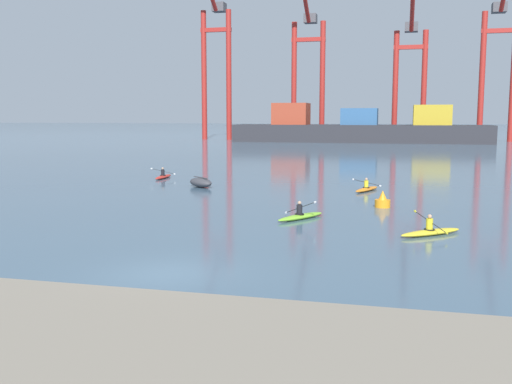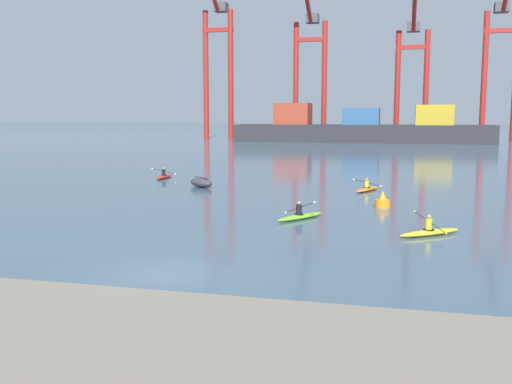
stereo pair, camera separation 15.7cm
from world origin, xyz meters
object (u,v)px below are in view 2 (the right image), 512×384
Objects in this scene: gantry_crane_east_mid at (412,64)px; channel_buoy at (382,201)px; container_barge at (360,129)px; kayak_orange at (367,189)px; kayak_lime at (300,216)px; capsized_dinghy at (201,182)px; gantry_crane_west_mid at (310,60)px; kayak_red at (164,176)px; kayak_yellow at (430,232)px; gantry_crane_east at (501,55)px; gantry_crane_west at (218,55)px.

gantry_crane_east_mid reaches higher than channel_buoy.
gantry_crane_east_mid reaches higher than container_barge.
channel_buoy is 7.51m from kayak_orange.
kayak_lime is at bearing -102.08° from kayak_orange.
capsized_dinghy is 0.84× the size of kayak_lime.
gantry_crane_west_mid reaches higher than kayak_red.
container_barge reaches higher than kayak_orange.
gantry_crane_east_mid is at bearing 90.00° from kayak_yellow.
gantry_crane_east is 12.27× the size of kayak_yellow.
kayak_lime is at bearing -81.22° from gantry_crane_west_mid.
kayak_red is (1.18, -86.43, -17.73)m from gantry_crane_west_mid.
kayak_lime reaches higher than kayak_orange.
container_barge is 33.14m from gantry_crane_east.
kayak_orange is (-3.69, -91.17, -16.22)m from gantry_crane_east_mid.
gantry_crane_west is 102.87m from channel_buoy.
kayak_red is (-17.44, 4.49, 0.00)m from kayak_orange.
kayak_red is at bearing 147.68° from channel_buoy.
channel_buoy reaches higher than kayak_orange.
kayak_red is (-21.14, -86.68, -16.22)m from gantry_crane_east_mid.
gantry_crane_west_mid is at bearing 93.98° from capsized_dinghy.
gantry_crane_east_mid is 105.07m from kayak_lime.
kayak_red is (-21.13, 19.61, 0.00)m from kayak_yellow.
capsized_dinghy is at bearing 137.77° from kayak_yellow.
channel_buoy is (-2.36, -98.56, -16.04)m from gantry_crane_east_mid.
gantry_crane_east reaches higher than kayak_red.
gantry_crane_east reaches higher than kayak_lime.
gantry_crane_west reaches higher than channel_buoy.
gantry_crane_west_mid reaches higher than kayak_lime.
gantry_crane_west is 14.16× the size of capsized_dinghy.
gantry_crane_west_mid is 1.08× the size of gantry_crane_east_mid.
gantry_crane_west is (-32.42, 6.43, 16.24)m from container_barge.
container_barge is at bearing 85.67° from capsized_dinghy.
channel_buoy is 0.34× the size of kayak_yellow.
gantry_crane_west_mid is 88.23m from kayak_red.
kayak_orange is 1.14× the size of kayak_yellow.
container_barge is 1.41× the size of gantry_crane_east.
kayak_lime is (-4.00, -5.06, -0.19)m from channel_buoy.
gantry_crane_west is at bearing 104.64° from kayak_red.
capsized_dinghy is 0.79× the size of kayak_red.
kayak_lime is 6.89m from kayak_yellow.
gantry_crane_west_mid is 39.98m from gantry_crane_east.
kayak_orange is (-1.33, 7.39, -0.19)m from channel_buoy.
kayak_yellow is 0.87× the size of kayak_red.
capsized_dinghy is 12.27m from kayak_orange.
gantry_crane_west is 1.05× the size of gantry_crane_east.
gantry_crane_west is at bearing 168.78° from container_barge.
kayak_yellow is at bearing -76.29° from kayak_orange.
gantry_crane_east is at bearing 76.77° from kayak_lime.
kayak_yellow is (-0.00, -106.29, -16.22)m from gantry_crane_east_mid.
gantry_crane_east reaches higher than gantry_crane_west_mid.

